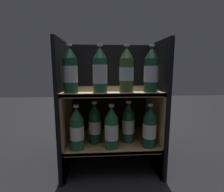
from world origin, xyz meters
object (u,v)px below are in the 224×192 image
Objects in this scene: bottle_lower_front_2 at (150,128)px; bottle_lower_back_1 at (128,124)px; bottle_upper_front_3 at (151,71)px; bottle_lower_front_0 at (77,130)px; bottle_upper_front_0 at (70,71)px; bottle_upper_front_2 at (126,71)px; bottle_lower_back_0 at (95,124)px; bottle_upper_front_1 at (100,71)px; bottle_lower_front_1 at (111,129)px.

bottle_lower_front_2 and bottle_lower_back_1 have the same top height.
bottle_upper_front_3 is 0.55m from bottle_lower_front_0.
bottle_lower_front_2 is at bearing -0.00° from bottle_upper_front_0.
bottle_lower_back_0 is (-0.19, 0.09, -0.34)m from bottle_upper_front_2.
bottle_lower_back_0 is at bearing 35.10° from bottle_upper_front_0.
bottle_upper_front_1 is 1.00× the size of bottle_lower_front_0.
bottle_upper_front_1 is 0.37m from bottle_lower_front_0.
bottle_lower_front_1 is at bearing -142.23° from bottle_lower_back_1.
bottle_upper_front_1 is at bearing -67.13° from bottle_lower_back_0.
bottle_upper_front_3 is at bearing -0.00° from bottle_upper_front_2.
bottle_upper_front_3 is at bearing -0.00° from bottle_upper_front_0.
bottle_lower_back_1 is (0.18, 0.09, -0.34)m from bottle_upper_front_1.
bottle_upper_front_3 is at bearing 180.00° from bottle_lower_front_2.
bottle_lower_front_0 is (-0.14, 0.00, -0.34)m from bottle_upper_front_1.
bottle_upper_front_0 and bottle_upper_front_3 have the same top height.
bottle_lower_front_0 is 1.00× the size of bottle_lower_front_2.
bottle_lower_back_0 is (-0.33, 0.09, -0.34)m from bottle_upper_front_3.
bottle_upper_front_1 is 0.29m from bottle_upper_front_3.
bottle_lower_front_1 and bottle_lower_back_0 have the same top height.
bottle_upper_front_0 is at bearing -180.00° from bottle_upper_front_2.
bottle_lower_front_0 is at bearing -138.68° from bottle_lower_back_0.
bottle_lower_back_0 and bottle_lower_back_1 have the same top height.
bottle_upper_front_0 is at bearing -165.44° from bottle_lower_back_1.
bottle_upper_front_0 is 1.00× the size of bottle_upper_front_3.
bottle_upper_front_2 is 1.00× the size of bottle_lower_back_1.
bottle_upper_front_2 is 1.00× the size of bottle_lower_front_0.
bottle_lower_back_0 is at bearing 164.81° from bottle_upper_front_3.
bottle_lower_front_0 is at bearing 180.00° from bottle_upper_front_3.
bottle_upper_front_3 is (0.29, 0.00, 0.00)m from bottle_upper_front_1.
bottle_lower_front_0 is 1.00× the size of bottle_lower_front_1.
bottle_upper_front_0 is 0.41m from bottle_lower_front_1.
bottle_lower_front_0 is at bearing -164.33° from bottle_lower_back_1.
bottle_upper_front_3 is 1.00× the size of bottle_lower_front_2.
bottle_upper_front_3 reaches higher than bottle_lower_back_0.
bottle_upper_front_1 is at bearing 180.00° from bottle_upper_front_3.
bottle_upper_front_3 is 0.48m from bottle_lower_back_0.
bottle_upper_front_0 is 1.00× the size of bottle_lower_front_1.
bottle_upper_front_1 reaches higher than bottle_lower_front_2.
bottle_upper_front_1 is 1.00× the size of bottle_lower_front_2.
bottle_upper_front_2 reaches higher than bottle_lower_front_2.
bottle_lower_front_1 is (0.20, -0.00, -0.00)m from bottle_lower_front_0.
bottle_lower_back_1 is (0.12, 0.09, 0.00)m from bottle_lower_front_1.
bottle_lower_front_1 is 0.15m from bottle_lower_back_1.
bottle_upper_front_0 is 1.00× the size of bottle_upper_front_1.
bottle_upper_front_2 reaches higher than bottle_lower_front_0.
bottle_lower_back_1 is at bearing 71.34° from bottle_upper_front_2.
bottle_upper_front_3 is 0.41m from bottle_lower_front_1.
bottle_lower_front_2 is 0.34m from bottle_lower_back_0.
bottle_lower_front_0 is at bearing 180.00° from bottle_lower_front_1.
bottle_upper_front_1 reaches higher than bottle_lower_front_1.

